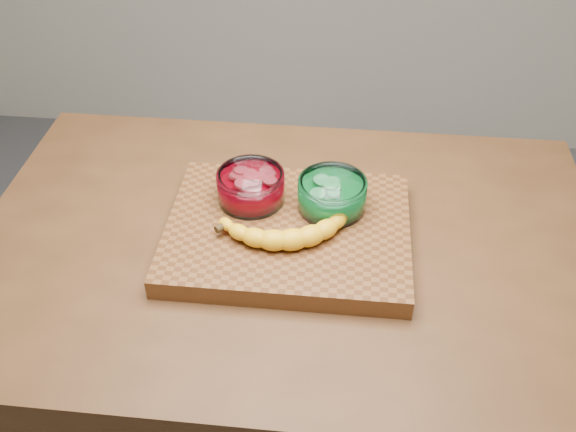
# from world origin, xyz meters

# --- Properties ---
(counter) EXTENTS (1.20, 0.80, 0.90)m
(counter) POSITION_xyz_m (0.00, 0.00, 0.45)
(counter) COLOR #502F18
(counter) RESTS_ON ground
(cutting_board) EXTENTS (0.45, 0.35, 0.04)m
(cutting_board) POSITION_xyz_m (0.00, 0.00, 0.92)
(cutting_board) COLOR brown
(cutting_board) RESTS_ON counter
(bowl_red) EXTENTS (0.13, 0.13, 0.06)m
(bowl_red) POSITION_xyz_m (-0.08, 0.07, 0.97)
(bowl_red) COLOR white
(bowl_red) RESTS_ON cutting_board
(bowl_green) EXTENTS (0.13, 0.13, 0.06)m
(bowl_green) POSITION_xyz_m (0.08, 0.06, 0.97)
(bowl_green) COLOR white
(bowl_green) RESTS_ON cutting_board
(banana) EXTENTS (0.28, 0.16, 0.04)m
(banana) POSITION_xyz_m (-0.00, -0.02, 0.96)
(banana) COLOR yellow
(banana) RESTS_ON cutting_board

